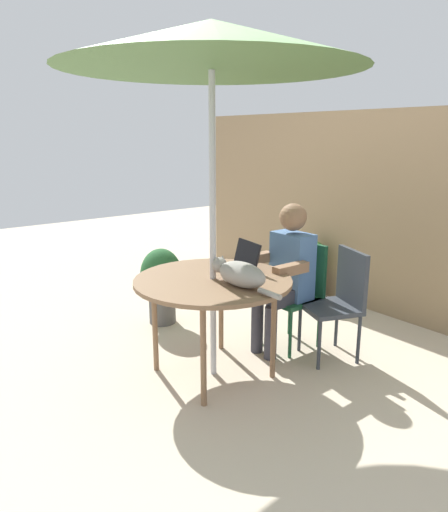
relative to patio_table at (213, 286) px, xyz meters
The scene contains 11 objects.
ground_plane 0.69m from the patio_table, ahead, with size 14.00×14.00×0.00m, color beige.
fence_back 2.12m from the patio_table, 90.00° to the left, with size 5.42×0.08×1.98m, color #937756.
patio_table is the anchor object (origin of this frame).
patio_umbrella 1.60m from the patio_table, ahead, with size 2.00×2.00×2.45m.
chair_occupied 0.91m from the patio_table, 90.00° to the left, with size 0.40×0.40×0.88m.
chair_empty 1.06m from the patio_table, 68.88° to the left, with size 0.52×0.52×0.88m.
person_seated 0.73m from the patio_table, 90.00° to the left, with size 0.48×0.48×1.22m.
laptop 0.33m from the patio_table, 98.84° to the left, with size 0.33×0.29×0.21m.
cat 0.28m from the patio_table, ahead, with size 0.65×0.22×0.17m.
potted_plant_near_fence 1.16m from the patio_table, 168.86° to the left, with size 0.39×0.39×0.72m.
potted_plant_by_chair 2.01m from the patio_table, 111.28° to the left, with size 0.33×0.33×0.65m.
Camera 1 is at (2.63, -1.94, 1.75)m, focal length 33.49 mm.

